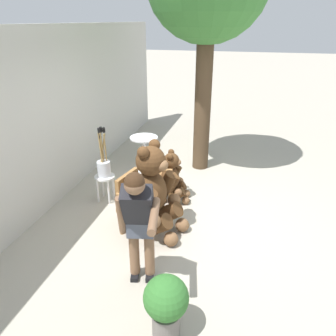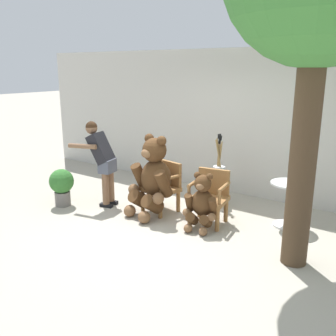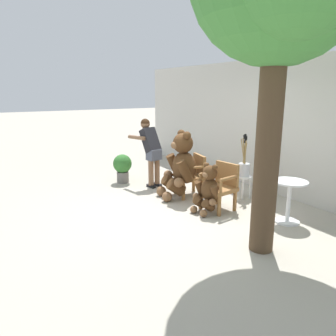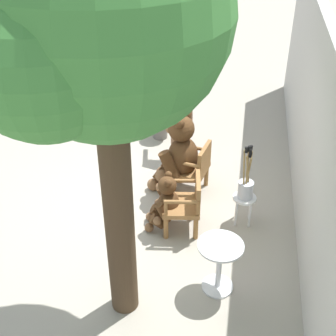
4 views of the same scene
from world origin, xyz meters
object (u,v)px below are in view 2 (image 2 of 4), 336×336
object	(u,v)px
wooden_chair_right	(210,195)
round_side_table	(288,199)
teddy_bear_small	(202,202)
white_stool	(218,186)
wooden_chair_left	(163,185)
brush_bucket	(219,170)
teddy_bear_large	(153,177)
potted_plant	(62,185)
person_visitor	(102,156)

from	to	relation	value
wooden_chair_right	round_side_table	xyz separation A→B (m)	(1.07, 0.57, -0.01)
teddy_bear_small	white_stool	size ratio (longest dim) A/B	1.95
wooden_chair_left	brush_bucket	xyz separation A→B (m)	(0.65, 0.82, 0.20)
teddy_bear_large	white_stool	bearing A→B (deg)	57.67
white_stool	potted_plant	world-z (taller)	potted_plant
white_stool	potted_plant	distance (m)	2.84
white_stool	round_side_table	xyz separation A→B (m)	(1.35, -0.26, 0.09)
wooden_chair_left	person_visitor	xyz separation A→B (m)	(-1.06, -0.40, 0.45)
wooden_chair_left	teddy_bear_small	distance (m)	0.99
round_side_table	person_visitor	bearing A→B (deg)	-162.45
person_visitor	wooden_chair_left	bearing A→B (deg)	20.63
round_side_table	wooden_chair_left	bearing A→B (deg)	-164.12
white_stool	round_side_table	world-z (taller)	round_side_table
person_visitor	potted_plant	world-z (taller)	person_visitor
person_visitor	potted_plant	size ratio (longest dim) A/B	2.25
wooden_chair_right	white_stool	world-z (taller)	wooden_chair_right
brush_bucket	potted_plant	xyz separation A→B (m)	(-2.30, -1.68, -0.26)
wooden_chair_right	teddy_bear_large	distance (m)	1.01
white_stool	wooden_chair_left	bearing A→B (deg)	-128.43
teddy_bear_large	brush_bucket	world-z (taller)	teddy_bear_large
wooden_chair_right	brush_bucket	distance (m)	0.89
wooden_chair_left	wooden_chair_right	world-z (taller)	same
person_visitor	white_stool	size ratio (longest dim) A/B	3.33
round_side_table	wooden_chair_right	bearing A→B (deg)	-152.07
wooden_chair_left	wooden_chair_right	size ratio (longest dim) A/B	1.00
wooden_chair_right	brush_bucket	world-z (taller)	brush_bucket
person_visitor	round_side_table	distance (m)	3.24
wooden_chair_left	person_visitor	bearing A→B (deg)	-159.37
wooden_chair_left	wooden_chair_right	distance (m)	0.93
wooden_chair_left	white_stool	bearing A→B (deg)	51.57
wooden_chair_right	person_visitor	world-z (taller)	person_visitor
teddy_bear_small	wooden_chair_left	bearing A→B (deg)	163.01
wooden_chair_left	round_side_table	xyz separation A→B (m)	(2.00, 0.57, -0.01)
round_side_table	teddy_bear_large	bearing A→B (deg)	-157.94
white_stool	brush_bucket	bearing A→B (deg)	-124.50
teddy_bear_large	brush_bucket	size ratio (longest dim) A/B	1.61
wooden_chair_left	potted_plant	xyz separation A→B (m)	(-1.64, -0.85, -0.07)
white_stool	teddy_bear_large	bearing A→B (deg)	-122.33
wooden_chair_left	person_visitor	world-z (taller)	person_visitor
wooden_chair_left	teddy_bear_large	world-z (taller)	teddy_bear_large
teddy_bear_large	teddy_bear_small	size ratio (longest dim) A/B	1.53
teddy_bear_large	round_side_table	world-z (taller)	teddy_bear_large
teddy_bear_large	brush_bucket	distance (m)	1.27
round_side_table	teddy_bear_small	bearing A→B (deg)	-140.92
teddy_bear_small	brush_bucket	distance (m)	1.17
teddy_bear_large	person_visitor	bearing A→B (deg)	-171.94
white_stool	round_side_table	bearing A→B (deg)	-10.75
wooden_chair_right	teddy_bear_large	world-z (taller)	teddy_bear_large
potted_plant	white_stool	bearing A→B (deg)	36.13
person_visitor	potted_plant	xyz separation A→B (m)	(-0.58, -0.45, -0.51)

